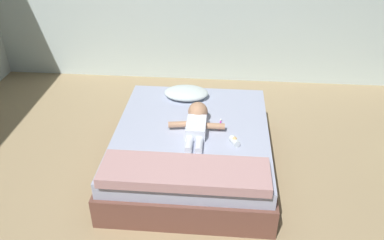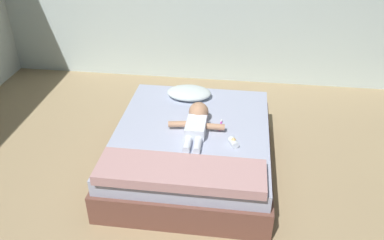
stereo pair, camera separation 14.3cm
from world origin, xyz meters
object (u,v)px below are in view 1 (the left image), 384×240
at_px(pillow, 186,93).
at_px(toothbrush, 220,124).
at_px(bed, 192,148).
at_px(baby_bottle, 235,141).
at_px(baby, 197,122).

distance_m(pillow, toothbrush, 0.62).
bearing_deg(toothbrush, pillow, 126.14).
relative_size(bed, baby_bottle, 13.64).
bearing_deg(baby, toothbrush, 19.58).
relative_size(bed, baby, 2.70).
xyz_separation_m(bed, baby, (0.04, 0.02, 0.29)).
bearing_deg(baby_bottle, baby, 147.61).
xyz_separation_m(toothbrush, baby_bottle, (0.13, -0.29, 0.03)).
distance_m(bed, toothbrush, 0.35).
bearing_deg(pillow, bed, -79.49).
relative_size(bed, pillow, 3.76).
relative_size(baby, baby_bottle, 5.05).
distance_m(pillow, baby, 0.60).
relative_size(pillow, baby_bottle, 3.63).
xyz_separation_m(baby, baby_bottle, (0.34, -0.22, -0.04)).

